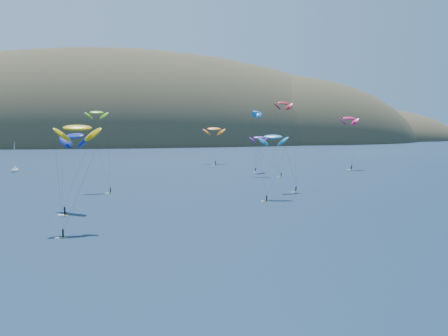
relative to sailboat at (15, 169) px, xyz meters
name	(u,v)px	position (x,y,z in m)	size (l,w,h in m)	color
ground	(360,288)	(51.65, -200.80, -0.99)	(2800.00, 2800.00, 0.00)	black
island	(132,153)	(91.04, 361.56, -11.72)	(730.00, 300.00, 210.00)	#3D3526
sailboat	(15,169)	(0.00, 0.00, 0.00)	(9.84, 8.55, 12.39)	silver
kitesurfer_2	(77,128)	(20.09, -147.31, 18.22)	(8.71, 11.96, 21.59)	yellow
kitesurfer_3	(96,113)	(28.04, -80.28, 22.10)	(6.98, 11.22, 24.96)	yellow
kitesurfer_4	(257,112)	(96.14, -24.94, 23.43)	(8.27, 8.95, 26.80)	yellow
kitesurfer_5	(273,137)	(72.50, -110.77, 15.36)	(9.22, 11.01, 18.56)	yellow
kitesurfer_6	(259,138)	(90.05, -46.35, 13.50)	(10.71, 9.57, 16.36)	yellow
kitesurfer_8	(349,118)	(138.97, -22.78, 20.94)	(10.16, 9.17, 24.64)	yellow
kitesurfer_9	(283,103)	(82.31, -92.68, 24.92)	(7.18, 10.61, 27.83)	yellow
kitesurfer_10	(74,136)	(20.30, -120.38, 16.08)	(9.02, 15.71, 19.73)	yellow
kitesurfer_11	(214,129)	(91.43, 27.15, 15.97)	(10.74, 14.26, 19.90)	yellow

